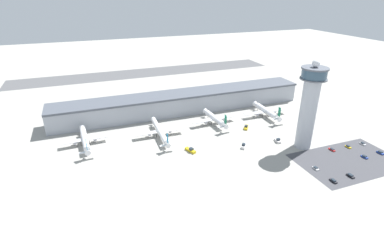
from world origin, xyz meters
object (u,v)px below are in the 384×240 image
object	(u,v)px
service_truck_water	(244,146)
airplane_gate_charlie	(215,119)
airplane_gate_delta	(266,111)
airplane_gate_alpha	(85,139)
car_black_suv	(348,147)
car_white_wagon	(380,153)
car_silver_sedan	(332,150)
airplane_gate_bravo	(160,131)
car_grey_coupe	(363,144)
car_green_van	(333,181)
service_truck_fuel	(246,127)
service_truck_baggage	(278,141)
car_navy_sedan	(350,176)
car_red_hatchback	(316,168)
service_truck_catering	(190,150)
car_maroon_suv	(364,157)
control_tower	(309,104)

from	to	relation	value
service_truck_water	airplane_gate_charlie	bearing A→B (deg)	93.56
airplane_gate_delta	service_truck_water	xyz separation A→B (m)	(-43.73, -40.43, -3.45)
airplane_gate_alpha	car_black_suv	world-z (taller)	airplane_gate_alpha
service_truck_water	car_white_wagon	xyz separation A→B (m)	(78.14, -38.06, -0.48)
airplane_gate_alpha	car_silver_sedan	distance (m)	164.21
airplane_gate_bravo	car_grey_coupe	xyz separation A→B (m)	(126.00, -59.87, -3.70)
car_silver_sedan	car_green_van	world-z (taller)	car_green_van
car_white_wagon	car_silver_sedan	bearing A→B (deg)	151.45
airplane_gate_delta	service_truck_fuel	size ratio (longest dim) A/B	5.17
service_truck_baggage	car_navy_sedan	xyz separation A→B (m)	(13.42, -49.74, -0.40)
service_truck_baggage	service_truck_water	size ratio (longest dim) A/B	0.97
car_red_hatchback	car_navy_sedan	size ratio (longest dim) A/B	0.87
car_white_wagon	car_black_suv	world-z (taller)	car_white_wagon
service_truck_water	car_black_suv	size ratio (longest dim) A/B	1.52
airplane_gate_alpha	service_truck_catering	bearing A→B (deg)	-27.71
car_grey_coupe	car_maroon_suv	bearing A→B (deg)	-135.24
airplane_gate_alpha	airplane_gate_delta	xyz separation A→B (m)	(142.52, -0.16, 0.10)
car_navy_sedan	car_white_wagon	bearing A→B (deg)	18.60
service_truck_fuel	car_white_wagon	xyz separation A→B (m)	(61.63, -63.46, -0.38)
airplane_gate_delta	car_black_suv	size ratio (longest dim) A/B	9.39
car_maroon_suv	airplane_gate_delta	bearing A→B (deg)	104.61
control_tower	service_truck_baggage	world-z (taller)	control_tower
control_tower	car_white_wagon	distance (m)	56.61
airplane_gate_alpha	service_truck_catering	distance (m)	71.84
service_truck_fuel	car_grey_coupe	distance (m)	79.30
airplane_gate_charlie	car_black_suv	world-z (taller)	airplane_gate_charlie
airplane_gate_bravo	service_truck_baggage	xyz separation A→B (m)	(74.08, -36.34, -3.29)
airplane_gate_delta	car_maroon_suv	xyz separation A→B (m)	(20.53, -78.77, -3.96)
airplane_gate_alpha	car_silver_sedan	xyz separation A→B (m)	(150.95, -64.52, -3.92)
car_white_wagon	car_red_hatchback	size ratio (longest dim) A/B	1.09
service_truck_catering	car_green_van	size ratio (longest dim) A/B	1.89
service_truck_catering	service_truck_fuel	xyz separation A→B (m)	(51.77, 18.18, -0.01)
service_truck_catering	car_green_van	world-z (taller)	service_truck_catering
service_truck_catering	car_silver_sedan	bearing A→B (deg)	-19.61
airplane_gate_alpha	car_navy_sedan	bearing A→B (deg)	-33.59
service_truck_baggage	car_navy_sedan	distance (m)	51.53
service_truck_baggage	car_green_van	xyz separation A→B (m)	(0.71, -50.15, -0.43)
control_tower	airplane_gate_delta	xyz separation A→B (m)	(6.33, 53.18, -26.15)
airplane_gate_bravo	airplane_gate_delta	world-z (taller)	airplane_gate_delta
car_maroon_suv	car_green_van	distance (m)	39.91
car_silver_sedan	car_grey_coupe	xyz separation A→B (m)	(25.65, -0.98, 0.04)
service_truck_fuel	car_green_van	bearing A→B (deg)	-82.53
car_black_suv	car_navy_sedan	bearing A→B (deg)	-134.36
airplane_gate_bravo	car_silver_sedan	xyz separation A→B (m)	(100.35, -58.89, -3.75)
service_truck_water	car_red_hatchback	size ratio (longest dim) A/B	1.51
airplane_gate_alpha	service_truck_baggage	xyz separation A→B (m)	(124.68, -41.97, -3.46)
car_green_van	car_silver_sedan	bearing A→B (deg)	47.20
service_truck_catering	car_white_wagon	bearing A→B (deg)	-21.77
car_black_suv	car_navy_sedan	world-z (taller)	car_navy_sedan
airplane_gate_bravo	service_truck_water	distance (m)	59.62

